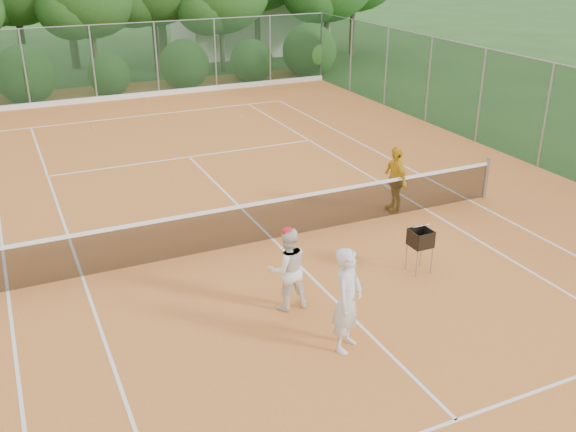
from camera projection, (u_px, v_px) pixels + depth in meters
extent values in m
plane|color=#234819|center=(273.00, 240.00, 14.26)|extent=(120.00, 120.00, 0.00)
cube|color=orange|center=(273.00, 240.00, 14.25)|extent=(18.00, 36.00, 0.02)
cube|color=beige|center=(249.00, 25.00, 37.08)|extent=(8.00, 5.00, 3.00)
cylinder|color=gray|center=(486.00, 178.00, 16.31)|extent=(0.10, 0.10, 1.10)
cube|color=black|center=(273.00, 221.00, 14.07)|extent=(11.87, 0.03, 0.86)
cube|color=white|center=(272.00, 201.00, 13.88)|extent=(11.87, 0.04, 0.07)
imported|color=silver|center=(348.00, 300.00, 10.16)|extent=(0.78, 0.75, 1.80)
imported|color=white|center=(287.00, 269.00, 11.35)|extent=(0.80, 0.64, 1.56)
ellipsoid|color=#B3171D|center=(287.00, 231.00, 11.06)|extent=(0.22, 0.22, 0.14)
imported|color=gold|center=(395.00, 179.00, 15.46)|extent=(0.49, 0.99, 1.63)
cylinder|color=gray|center=(417.00, 264.00, 12.56)|extent=(0.02, 0.02, 0.58)
cylinder|color=gray|center=(421.00, 253.00, 13.00)|extent=(0.02, 0.02, 0.58)
cube|color=black|center=(421.00, 238.00, 12.60)|extent=(0.40, 0.40, 0.33)
sphere|color=#CED531|center=(93.00, 127.00, 22.48)|extent=(0.07, 0.07, 0.07)
sphere|color=gold|center=(240.00, 117.00, 23.74)|extent=(0.07, 0.07, 0.07)
sphere|color=#B4CA2F|center=(160.00, 120.00, 23.37)|extent=(0.07, 0.07, 0.07)
cube|color=white|center=(147.00, 115.00, 24.13)|extent=(11.03, 0.06, 0.01)
cube|color=white|center=(8.00, 292.00, 12.14)|extent=(0.06, 23.77, 0.01)
cube|color=white|center=(470.00, 200.00, 16.36)|extent=(0.06, 23.77, 0.01)
cube|color=white|center=(82.00, 277.00, 12.67)|extent=(0.06, 23.77, 0.01)
cube|color=white|center=(425.00, 209.00, 15.83)|extent=(0.06, 23.77, 0.01)
cube|color=white|center=(189.00, 157.00, 19.57)|extent=(8.23, 0.06, 0.01)
cube|color=white|center=(457.00, 420.00, 8.93)|extent=(8.23, 0.06, 0.01)
cube|color=white|center=(273.00, 239.00, 14.25)|extent=(0.06, 12.80, 0.01)
cube|color=#19381E|center=(125.00, 62.00, 26.12)|extent=(18.00, 0.02, 3.00)
cylinder|color=gray|center=(321.00, 47.00, 29.59)|extent=(0.07, 0.07, 3.00)
cylinder|color=gray|center=(321.00, 47.00, 29.59)|extent=(0.07, 0.07, 3.00)
cylinder|color=brown|center=(20.00, 30.00, 29.47)|extent=(0.31, 0.31, 4.50)
cylinder|color=brown|center=(94.00, 41.00, 29.58)|extent=(0.24, 0.24, 3.50)
cylinder|color=brown|center=(155.00, 30.00, 31.03)|extent=(0.28, 0.28, 4.10)
cylinder|color=brown|center=(222.00, 37.00, 31.33)|extent=(0.23, 0.23, 3.40)
cylinder|color=brown|center=(257.00, 15.00, 34.48)|extent=(0.32, 0.32, 4.65)
cylinder|color=brown|center=(326.00, 25.00, 33.89)|extent=(0.26, 0.26, 3.80)
cylinder|color=brown|center=(352.00, 15.00, 36.09)|extent=(0.29, 0.29, 4.25)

